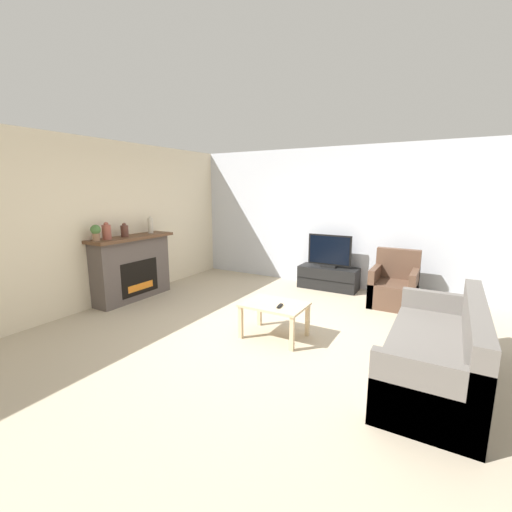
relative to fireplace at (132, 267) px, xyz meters
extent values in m
plane|color=tan|center=(2.64, -0.16, -0.57)|extent=(24.00, 24.00, 0.00)
cube|color=silver|center=(2.64, 2.61, 0.78)|extent=(12.00, 0.06, 2.70)
cube|color=beige|center=(-0.22, -0.16, 0.78)|extent=(0.06, 12.00, 2.70)
cube|color=#564C47|center=(0.00, 0.00, -0.03)|extent=(0.37, 1.41, 1.07)
cube|color=black|center=(0.19, 0.00, -0.16)|extent=(0.01, 0.78, 0.59)
cube|color=orange|center=(0.19, 0.00, -0.32)|extent=(0.01, 0.54, 0.12)
cube|color=brown|center=(0.03, 0.00, 0.52)|extent=(0.49, 1.53, 0.05)
cylinder|color=#994C3D|center=(0.02, -0.46, 0.66)|extent=(0.14, 0.14, 0.23)
sphere|color=#994C3D|center=(0.02, -0.46, 0.79)|extent=(0.08, 0.08, 0.08)
cylinder|color=#512D23|center=(0.02, -0.11, 0.65)|extent=(0.13, 0.13, 0.19)
sphere|color=#512D23|center=(0.02, -0.11, 0.75)|extent=(0.07, 0.07, 0.07)
cylinder|color=beige|center=(0.02, 0.46, 0.69)|extent=(0.09, 0.09, 0.27)
sphere|color=beige|center=(0.02, 0.46, 0.83)|extent=(0.05, 0.05, 0.05)
cylinder|color=#936B4C|center=(0.02, -0.65, 0.61)|extent=(0.11, 0.11, 0.12)
sphere|color=#477038|center=(0.02, -0.65, 0.73)|extent=(0.15, 0.15, 0.15)
cube|color=black|center=(2.79, 2.31, -0.35)|extent=(1.12, 0.46, 0.43)
cube|color=black|center=(2.79, 2.08, -0.35)|extent=(1.10, 0.01, 0.01)
cube|color=black|center=(2.79, 2.31, -0.12)|extent=(0.29, 0.18, 0.04)
cube|color=black|center=(2.79, 2.31, 0.19)|extent=(0.84, 0.03, 0.59)
cube|color=black|center=(2.79, 2.29, 0.19)|extent=(0.77, 0.01, 0.53)
cube|color=brown|center=(4.04, 1.88, -0.37)|extent=(0.70, 0.76, 0.40)
cube|color=brown|center=(4.04, 2.19, 0.09)|extent=(0.70, 0.14, 0.51)
cube|color=brown|center=(3.74, 1.88, -0.25)|extent=(0.10, 0.76, 0.63)
cube|color=brown|center=(4.34, 1.88, -0.25)|extent=(0.10, 0.76, 0.63)
cube|color=#CCB289|center=(2.89, -0.20, -0.12)|extent=(0.80, 0.58, 0.03)
cube|color=#CCB289|center=(2.52, -0.45, -0.35)|extent=(0.05, 0.05, 0.43)
cube|color=#CCB289|center=(3.25, -0.45, -0.35)|extent=(0.05, 0.05, 0.43)
cube|color=#CCB289|center=(2.52, 0.05, -0.35)|extent=(0.05, 0.05, 0.43)
cube|color=#CCB289|center=(3.25, 0.05, -0.35)|extent=(0.05, 0.05, 0.43)
cube|color=black|center=(3.00, -0.28, -0.10)|extent=(0.06, 0.15, 0.02)
cube|color=#66605B|center=(4.72, -0.32, -0.36)|extent=(0.83, 2.06, 0.42)
cube|color=#66605B|center=(5.06, -0.32, 0.07)|extent=(0.16, 2.06, 0.43)
cube|color=#66605B|center=(4.72, -1.30, -0.24)|extent=(0.83, 0.11, 0.66)
cube|color=#66605B|center=(4.72, 0.65, -0.24)|extent=(0.83, 0.11, 0.66)
camera|label=1|loc=(4.77, -3.97, 1.34)|focal=24.00mm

